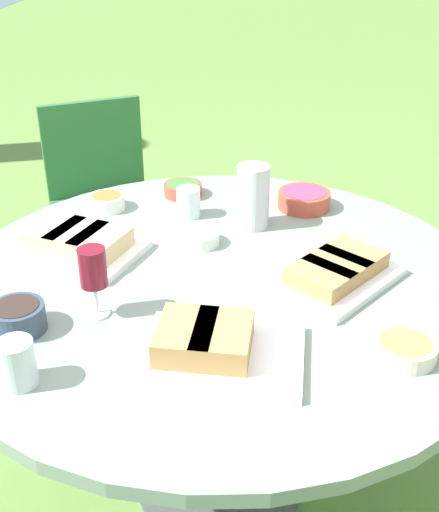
{
  "coord_description": "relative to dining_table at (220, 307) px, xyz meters",
  "views": [
    {
      "loc": [
        -1.44,
        -0.11,
        1.62
      ],
      "look_at": [
        0.0,
        0.0,
        0.83
      ],
      "focal_mm": 45.0,
      "sensor_mm": 36.0,
      "label": 1
    }
  ],
  "objects": [
    {
      "name": "ground_plane",
      "position": [
        0.0,
        0.0,
        -0.67
      ],
      "size": [
        40.0,
        40.0,
        0.0
      ],
      "primitive_type": "plane",
      "color": "#668E42"
    },
    {
      "name": "platter_charcuterie",
      "position": [
        0.1,
        0.4,
        0.13
      ],
      "size": [
        0.34,
        0.4,
        0.07
      ],
      "color": "white",
      "rests_on": "dining_table"
    },
    {
      "name": "bowl_dip_red",
      "position": [
        0.45,
        -0.24,
        0.13
      ],
      "size": [
        0.17,
        0.17,
        0.06
      ],
      "color": "#B74733",
      "rests_on": "dining_table"
    },
    {
      "name": "bowl_salad",
      "position": [
        0.52,
        0.16,
        0.12
      ],
      "size": [
        0.13,
        0.13,
        0.04
      ],
      "color": "#B74733",
      "rests_on": "dining_table"
    },
    {
      "name": "bowl_roasted_veg",
      "position": [
        0.4,
        0.39,
        0.12
      ],
      "size": [
        0.11,
        0.11,
        0.05
      ],
      "color": "white",
      "rests_on": "dining_table"
    },
    {
      "name": "platter_sandwich_side",
      "position": [
        -0.34,
        -0.01,
        0.13
      ],
      "size": [
        0.28,
        0.36,
        0.08
      ],
      "color": "white",
      "rests_on": "dining_table"
    },
    {
      "name": "cup_water_near",
      "position": [
        -0.46,
        0.37,
        0.15
      ],
      "size": [
        0.08,
        0.08,
        0.1
      ],
      "color": "silver",
      "rests_on": "dining_table"
    },
    {
      "name": "cup_water_far",
      "position": [
        0.36,
        0.12,
        0.14
      ],
      "size": [
        0.07,
        0.07,
        0.09
      ],
      "color": "silver",
      "rests_on": "dining_table"
    },
    {
      "name": "chair_far_back",
      "position": [
        1.12,
        0.6,
        -0.15
      ],
      "size": [
        0.58,
        0.59,
        0.89
      ],
      "color": "#2D6B38",
      "rests_on": "ground_plane"
    },
    {
      "name": "bowl_olives",
      "position": [
        -0.28,
        0.44,
        0.13
      ],
      "size": [
        0.12,
        0.12,
        0.07
      ],
      "color": "#334256",
      "rests_on": "dining_table"
    },
    {
      "name": "dining_table",
      "position": [
        0.0,
        0.0,
        0.0
      ],
      "size": [
        1.42,
        1.42,
        0.77
      ],
      "color": "#4C4C51",
      "rests_on": "ground_plane"
    },
    {
      "name": "water_pitcher",
      "position": [
        0.31,
        -0.08,
        0.19
      ],
      "size": [
        0.11,
        0.1,
        0.19
      ],
      "color": "silver",
      "rests_on": "dining_table"
    },
    {
      "name": "bowl_dip_cream",
      "position": [
        0.18,
        0.07,
        0.12
      ],
      "size": [
        0.11,
        0.11,
        0.04
      ],
      "color": "white",
      "rests_on": "dining_table"
    },
    {
      "name": "platter_bread_main",
      "position": [
        -0.01,
        -0.3,
        0.13
      ],
      "size": [
        0.4,
        0.38,
        0.06
      ],
      "color": "white",
      "rests_on": "dining_table"
    },
    {
      "name": "wine_glass",
      "position": [
        -0.2,
        0.27,
        0.22
      ],
      "size": [
        0.06,
        0.06,
        0.17
      ],
      "color": "silver",
      "rests_on": "dining_table"
    },
    {
      "name": "bowl_fries",
      "position": [
        -0.31,
        -0.42,
        0.12
      ],
      "size": [
        0.14,
        0.14,
        0.04
      ],
      "color": "beige",
      "rests_on": "dining_table"
    }
  ]
}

